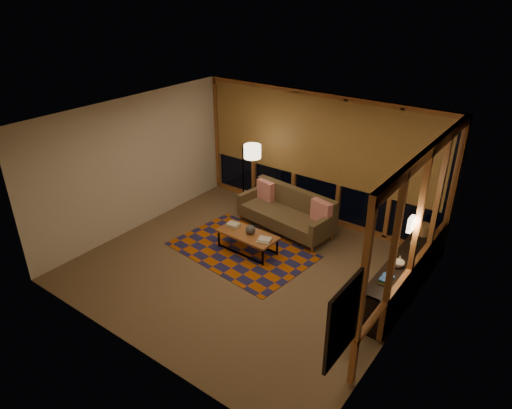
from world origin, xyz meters
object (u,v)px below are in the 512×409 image
Objects in this scene: sofa at (285,212)px; bookshelf at (404,273)px; coffee_table at (248,242)px; floor_lamp at (243,176)px.

sofa is 2.74m from bookshelf.
coffee_table is 1.87m from floor_lamp.
bookshelf is (3.94, -0.81, -0.48)m from floor_lamp.
coffee_table is at bearing -169.10° from bookshelf.
bookshelf is at bearing 9.32° from floor_lamp.
coffee_table is 0.71× the size of floor_lamp.
sofa is at bearing 167.81° from bookshelf.
bookshelf is (2.80, 0.54, 0.15)m from coffee_table.
floor_lamp reaches higher than bookshelf.
sofa is at bearing 10.56° from floor_lamp.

